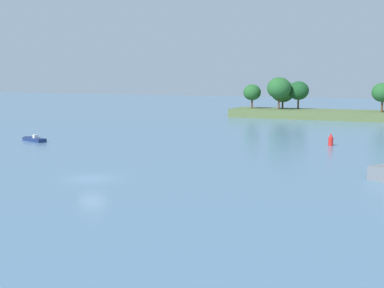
% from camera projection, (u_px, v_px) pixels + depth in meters
% --- Properties ---
extents(ground_plane, '(400.00, 400.00, 0.00)m').
position_uv_depth(ground_plane, '(92.00, 179.00, 50.77)').
color(ground_plane, slate).
extents(treeline_island, '(56.88, 10.50, 9.62)m').
position_uv_depth(treeline_island, '(347.00, 104.00, 119.22)').
color(treeline_island, '#566B3D').
rests_on(treeline_island, ground).
extents(fishing_skiff, '(5.14, 2.99, 1.04)m').
position_uv_depth(fishing_skiff, '(34.00, 139.00, 79.61)').
color(fishing_skiff, navy).
rests_on(fishing_skiff, ground).
extents(channel_buoy_red, '(0.70, 0.70, 1.90)m').
position_uv_depth(channel_buoy_red, '(331.00, 140.00, 74.50)').
color(channel_buoy_red, red).
rests_on(channel_buoy_red, ground).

